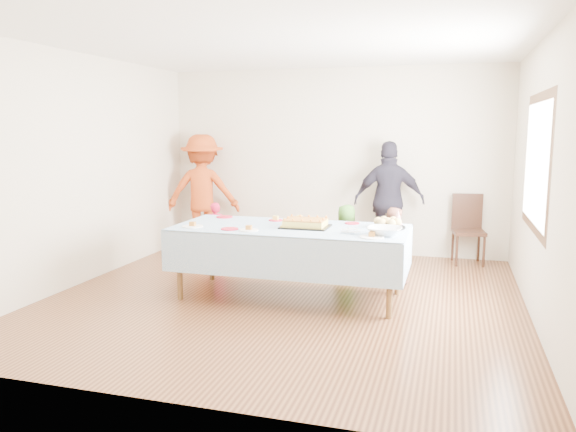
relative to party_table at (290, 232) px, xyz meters
name	(u,v)px	position (x,y,z in m)	size (l,w,h in m)	color
ground	(285,298)	(-0.05, -0.05, -0.72)	(5.00, 5.00, 0.00)	#472514
room_walls	(290,134)	(0.01, -0.05, 1.05)	(5.04, 5.04, 2.72)	beige
party_table	(290,232)	(0.00, 0.00, 0.00)	(2.50, 1.10, 0.78)	brown
birthday_cake	(305,223)	(0.16, 0.02, 0.10)	(0.51, 0.39, 0.09)	black
rolls_tray	(387,224)	(1.01, 0.22, 0.10)	(0.38, 0.38, 0.11)	black
punch_bowl	(384,231)	(1.03, -0.21, 0.10)	(0.35, 0.35, 0.08)	silver
party_hat	(398,217)	(1.10, 0.45, 0.14)	(0.10, 0.10, 0.18)	white
fork_pile	(353,230)	(0.71, -0.21, 0.09)	(0.24, 0.18, 0.07)	white
plate_red_far_a	(224,217)	(-0.94, 0.40, 0.06)	(0.20, 0.20, 0.01)	red
plate_red_far_b	(276,220)	(-0.28, 0.34, 0.06)	(0.16, 0.16, 0.01)	red
plate_red_far_c	(300,220)	(-0.02, 0.46, 0.06)	(0.16, 0.16, 0.01)	red
plate_red_far_d	(352,223)	(0.60, 0.38, 0.06)	(0.16, 0.16, 0.01)	red
plate_red_near	(230,229)	(-0.57, -0.33, 0.06)	(0.18, 0.18, 0.01)	red
plate_white_left	(193,226)	(-1.01, -0.30, 0.06)	(0.23, 0.23, 0.01)	white
plate_white_mid	(249,230)	(-0.35, -0.34, 0.06)	(0.20, 0.20, 0.01)	white
plate_white_right	(372,237)	(0.93, -0.36, 0.06)	(0.24, 0.24, 0.01)	white
dining_chair	(468,225)	(1.89, 2.23, -0.20)	(0.47, 0.47, 0.94)	black
toddler_left	(215,231)	(-1.52, 1.44, -0.32)	(0.30, 0.19, 0.81)	#DD1B44
toddler_mid	(346,238)	(0.38, 1.25, -0.29)	(0.43, 0.28, 0.88)	#3F7A28
toddler_right	(392,245)	(1.00, 0.89, -0.27)	(0.44, 0.35, 0.91)	#AE6851
adult_left	(203,191)	(-2.03, 2.15, 0.15)	(1.13, 0.65, 1.74)	#B34116
adult_right	(389,201)	(0.82, 2.15, 0.11)	(0.97, 0.41, 1.66)	#292634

